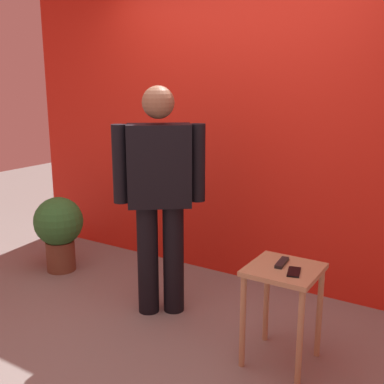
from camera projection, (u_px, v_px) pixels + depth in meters
name	position (u px, v px, depth m)	size (l,w,h in m)	color
ground_plane	(134.00, 346.00, 3.09)	(12.00, 12.00, 0.00)	gray
back_wall_red	(238.00, 110.00, 3.95)	(4.54, 0.12, 2.93)	red
standing_person	(160.00, 190.00, 3.36)	(0.59, 0.48, 1.67)	black
side_table	(283.00, 288.00, 2.82)	(0.42, 0.42, 0.62)	tan
cell_phone	(294.00, 272.00, 2.71)	(0.07, 0.14, 0.01)	black
tv_remote	(282.00, 263.00, 2.84)	(0.04, 0.17, 0.02)	black
potted_plant	(59.00, 228.00, 4.25)	(0.44, 0.44, 0.69)	brown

